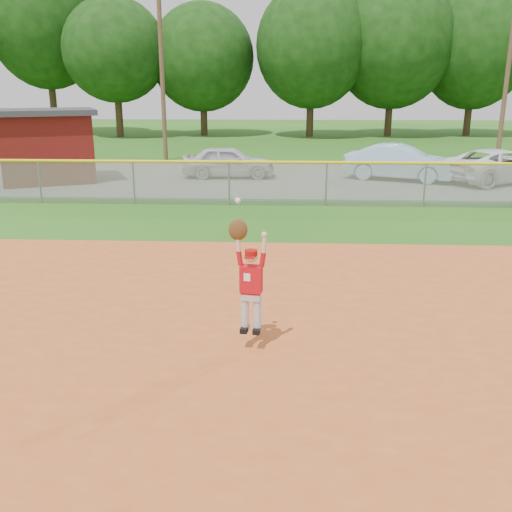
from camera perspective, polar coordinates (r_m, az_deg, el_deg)
The scene contains 11 objects.
ground at distance 10.38m, azimuth 10.68°, elevation -6.40°, with size 120.00×120.00×0.00m, color #235513.
clay_infield at distance 7.73m, azimuth 13.64°, elevation -15.02°, with size 24.00×16.00×0.04m, color #B14D20.
parking_strip at distance 25.80m, azimuth 6.07°, elevation 7.74°, with size 44.00×10.00×0.03m, color slate.
car_white_a at distance 25.78m, azimuth -2.74°, elevation 9.41°, with size 1.65×4.09×1.39m, color silver.
car_blue at distance 25.78m, azimuth 14.18°, elevation 9.07°, with size 1.61×4.62×1.52m, color #95C2DE.
car_white_b at distance 26.44m, azimuth 23.18°, elevation 8.29°, with size 2.34×5.07×1.41m, color white.
utility_shed at distance 26.02m, azimuth -20.22°, elevation 10.32°, with size 5.01×4.55×3.05m.
outfield_fence at distance 19.76m, azimuth 7.05°, elevation 7.49°, with size 40.06×0.10×1.55m.
power_lines at distance 31.55m, azimuth 7.65°, elevation 17.83°, with size 19.40×0.24×9.00m.
tree_line at distance 47.54m, azimuth 6.14°, elevation 20.93°, with size 62.37×13.00×14.43m.
ballplayer at distance 8.70m, azimuth -0.69°, elevation -2.15°, with size 0.60×0.28×2.12m.
Camera 1 is at (-1.44, -9.45, 4.04)m, focal length 40.00 mm.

